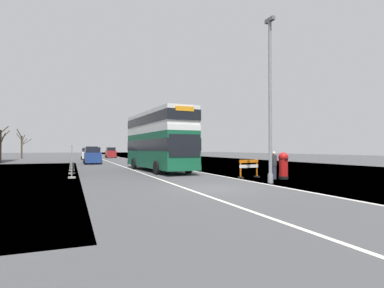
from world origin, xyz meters
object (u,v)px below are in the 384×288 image
at_px(roadworks_barrier, 249,167).
at_px(pedestrian_at_kerb, 274,165).
at_px(car_receding_mid, 92,154).
at_px(red_pillar_postbox, 283,164).
at_px(lamppost_foreground, 270,105).
at_px(car_oncoming_near, 92,156).
at_px(car_receding_far, 87,154).
at_px(double_decker_bus, 158,140).
at_px(car_far_side, 111,153).

bearing_deg(roadworks_barrier, pedestrian_at_kerb, -54.08).
bearing_deg(pedestrian_at_kerb, car_receding_mid, 105.16).
xyz_separation_m(red_pillar_postbox, car_receding_mid, (-9.30, 32.55, 0.13)).
relative_size(lamppost_foreground, pedestrian_at_kerb, 5.28).
height_order(car_oncoming_near, pedestrian_at_kerb, car_oncoming_near).
relative_size(car_receding_far, pedestrian_at_kerb, 2.57).
bearing_deg(pedestrian_at_kerb, roadworks_barrier, 125.92).
bearing_deg(car_receding_mid, double_decker_bus, -80.27).
xyz_separation_m(roadworks_barrier, car_receding_far, (-8.11, 38.81, 0.22)).
distance_m(double_decker_bus, red_pillar_postbox, 10.98).
bearing_deg(red_pillar_postbox, double_decker_bus, 119.46).
distance_m(lamppost_foreground, car_oncoming_near, 26.69).
bearing_deg(double_decker_bus, car_receding_mid, 99.73).
relative_size(lamppost_foreground, car_far_side, 2.16).
relative_size(double_decker_bus, car_far_side, 2.69).
bearing_deg(car_receding_mid, car_oncoming_near, -92.64).
xyz_separation_m(car_receding_mid, car_far_side, (4.55, 15.12, -0.02)).
relative_size(car_oncoming_near, car_receding_mid, 1.00).
height_order(roadworks_barrier, car_receding_mid, car_receding_mid).
distance_m(double_decker_bus, lamppost_foreground, 11.60).
bearing_deg(car_receding_mid, red_pillar_postbox, -74.06).
relative_size(car_receding_mid, pedestrian_at_kerb, 2.53).
xyz_separation_m(red_pillar_postbox, car_receding_far, (-9.61, 40.35, 0.04)).
xyz_separation_m(red_pillar_postbox, roadworks_barrier, (-1.49, 1.54, -0.18)).
distance_m(red_pillar_postbox, car_far_side, 47.91).
bearing_deg(lamppost_foreground, car_oncoming_near, 106.65).
distance_m(red_pillar_postbox, car_receding_mid, 33.85).
bearing_deg(double_decker_bus, red_pillar_postbox, -60.54).
xyz_separation_m(double_decker_bus, car_receding_mid, (-3.96, 23.10, -1.57)).
bearing_deg(car_receding_mid, car_far_side, 73.23).
xyz_separation_m(lamppost_foreground, car_receding_far, (-7.50, 41.93, -3.30)).
distance_m(lamppost_foreground, roadworks_barrier, 4.74).
bearing_deg(roadworks_barrier, car_receding_far, 101.81).
bearing_deg(car_oncoming_near, roadworks_barrier, -69.77).
distance_m(lamppost_foreground, car_receding_mid, 35.03).
distance_m(double_decker_bus, roadworks_barrier, 8.99).
height_order(roadworks_barrier, car_oncoming_near, car_oncoming_near).
distance_m(car_receding_far, car_far_side, 8.79).
relative_size(red_pillar_postbox, car_oncoming_near, 0.38).
distance_m(roadworks_barrier, car_oncoming_near, 23.73).
bearing_deg(lamppost_foreground, car_receding_far, 100.14).
bearing_deg(lamppost_foreground, double_decker_bus, 106.29).
bearing_deg(car_receding_far, car_oncoming_near, -90.32).
xyz_separation_m(red_pillar_postbox, car_far_side, (-4.74, 47.67, 0.10)).
relative_size(car_oncoming_near, car_far_side, 1.04).
height_order(lamppost_foreground, car_far_side, lamppost_foreground).
height_order(car_far_side, pedestrian_at_kerb, car_far_side).
xyz_separation_m(car_oncoming_near, car_receding_mid, (0.40, 8.75, 0.06)).
distance_m(car_oncoming_near, pedestrian_at_kerb, 25.31).
relative_size(lamppost_foreground, car_oncoming_near, 2.09).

